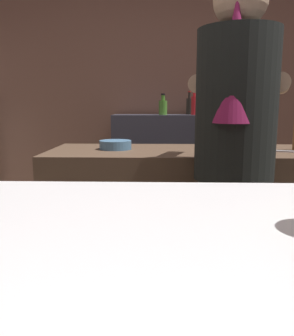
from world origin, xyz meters
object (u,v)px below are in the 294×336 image
at_px(mixing_bowl, 115,145).
at_px(bottle_soy, 163,107).
at_px(bartender, 234,150).
at_px(chefs_knife, 270,151).
at_px(bottle_vinegar, 194,105).
at_px(bottle_hot_sauce, 189,105).

distance_m(mixing_bowl, bottle_soy, 1.30).
xyz_separation_m(bartender, chefs_knife, (0.28, 0.41, -0.06)).
bearing_deg(bottle_vinegar, bartender, -89.79).
bearing_deg(bartender, mixing_bowl, 68.72).
bearing_deg(mixing_bowl, bottle_hot_sauce, 69.31).
bearing_deg(bottle_soy, bottle_hot_sauce, 30.47).
height_order(chefs_knife, bottle_vinegar, bottle_vinegar).
relative_size(mixing_bowl, chefs_knife, 0.75).
relative_size(mixing_bowl, bottle_soy, 0.96).
height_order(chefs_knife, bottle_soy, bottle_soy).
height_order(mixing_bowl, bottle_hot_sauce, bottle_hot_sauce).
bearing_deg(bottle_hot_sauce, mixing_bowl, -110.69).
xyz_separation_m(chefs_knife, bottle_vinegar, (-0.29, 1.32, 0.24)).
relative_size(bottle_vinegar, bottle_hot_sauce, 1.09).
height_order(bartender, bottle_hot_sauce, bartender).
distance_m(chefs_knife, bottle_soy, 1.46).
distance_m(bartender, chefs_knife, 0.50).
xyz_separation_m(bartender, bottle_hot_sauce, (-0.04, 1.88, 0.18)).
distance_m(mixing_bowl, bottle_vinegar, 1.39).
xyz_separation_m(chefs_knife, bottle_soy, (-0.57, 1.33, 0.23)).
xyz_separation_m(mixing_bowl, bottle_hot_sauce, (0.53, 1.40, 0.22)).
relative_size(bartender, bottle_soy, 8.93).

